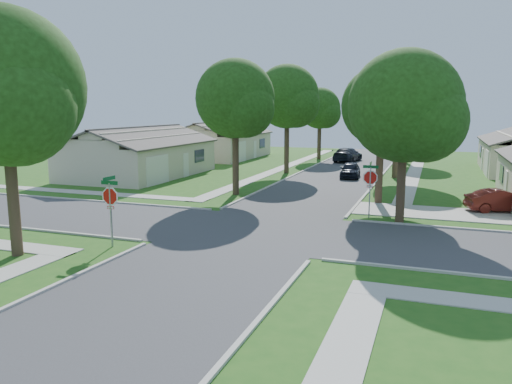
{
  "coord_description": "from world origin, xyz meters",
  "views": [
    {
      "loc": [
        7.89,
        -21.7,
        5.75
      ],
      "look_at": [
        -0.51,
        1.45,
        1.6
      ],
      "focal_mm": 35.0,
      "sensor_mm": 36.0,
      "label": 1
    }
  ],
  "objects_px": {
    "house_nw_near": "(140,158)",
    "car_curb_west": "(347,155)",
    "tree_e_far": "(408,106)",
    "tree_w_near": "(236,102)",
    "tree_e_mid": "(399,102)",
    "house_nw_far": "(221,145)",
    "car_driveway": "(502,201)",
    "tree_sw_corner": "(6,94)",
    "tree_w_mid": "(288,100)",
    "tree_w_far": "(320,110)",
    "stop_sign_sw": "(110,199)",
    "tree_e_near": "(383,110)",
    "car_curb_east": "(350,170)",
    "stop_sign_ne": "(370,180)",
    "tree_ne_corner": "(406,111)"
  },
  "relations": [
    {
      "from": "stop_sign_ne",
      "to": "car_curb_east",
      "type": "bearing_deg",
      "value": 102.99
    },
    {
      "from": "tree_e_far",
      "to": "tree_sw_corner",
      "type": "height_order",
      "value": "tree_sw_corner"
    },
    {
      "from": "house_nw_near",
      "to": "car_curb_east",
      "type": "xyz_separation_m",
      "value": [
        17.19,
        4.87,
        -0.87
      ]
    },
    {
      "from": "tree_e_far",
      "to": "car_driveway",
      "type": "distance_m",
      "value": 26.73
    },
    {
      "from": "tree_e_near",
      "to": "tree_e_far",
      "type": "bearing_deg",
      "value": 90.0
    },
    {
      "from": "tree_w_near",
      "to": "tree_w_mid",
      "type": "bearing_deg",
      "value": 89.98
    },
    {
      "from": "stop_sign_ne",
      "to": "tree_e_near",
      "type": "bearing_deg",
      "value": 89.32
    },
    {
      "from": "tree_w_far",
      "to": "car_curb_west",
      "type": "xyz_separation_m",
      "value": [
        3.45,
        -1.51,
        -4.75
      ]
    },
    {
      "from": "tree_w_mid",
      "to": "car_curb_west",
      "type": "xyz_separation_m",
      "value": [
        3.44,
        11.49,
        -5.73
      ]
    },
    {
      "from": "tree_w_near",
      "to": "tree_sw_corner",
      "type": "bearing_deg",
      "value": -99.9
    },
    {
      "from": "tree_e_mid",
      "to": "tree_e_far",
      "type": "bearing_deg",
      "value": 90.02
    },
    {
      "from": "tree_w_mid",
      "to": "tree_sw_corner",
      "type": "relative_size",
      "value": 1.0
    },
    {
      "from": "tree_w_mid",
      "to": "house_nw_far",
      "type": "relative_size",
      "value": 0.7
    },
    {
      "from": "car_driveway",
      "to": "tree_sw_corner",
      "type": "bearing_deg",
      "value": 112.45
    },
    {
      "from": "tree_e_near",
      "to": "tree_e_mid",
      "type": "xyz_separation_m",
      "value": [
        0.01,
        12.0,
        0.61
      ]
    },
    {
      "from": "tree_w_mid",
      "to": "tree_w_far",
      "type": "bearing_deg",
      "value": 90.05
    },
    {
      "from": "house_nw_near",
      "to": "tree_w_mid",
      "type": "bearing_deg",
      "value": 27.9
    },
    {
      "from": "house_nw_near",
      "to": "car_curb_west",
      "type": "height_order",
      "value": "house_nw_near"
    },
    {
      "from": "tree_e_mid",
      "to": "house_nw_near",
      "type": "xyz_separation_m",
      "value": [
        -20.75,
        -6.01,
        -4.74
      ]
    },
    {
      "from": "car_driveway",
      "to": "tree_w_near",
      "type": "bearing_deg",
      "value": 71.71
    },
    {
      "from": "house_nw_near",
      "to": "car_curb_east",
      "type": "relative_size",
      "value": 3.58
    },
    {
      "from": "tree_w_far",
      "to": "car_curb_east",
      "type": "height_order",
      "value": "tree_w_far"
    },
    {
      "from": "tree_e_far",
      "to": "stop_sign_ne",
      "type": "bearing_deg",
      "value": -90.1
    },
    {
      "from": "tree_ne_corner",
      "to": "tree_w_far",
      "type": "bearing_deg",
      "value": 110.28
    },
    {
      "from": "house_nw_far",
      "to": "car_curb_east",
      "type": "distance_m",
      "value": 21.06
    },
    {
      "from": "tree_e_far",
      "to": "tree_w_near",
      "type": "distance_m",
      "value": 26.71
    },
    {
      "from": "tree_w_mid",
      "to": "house_nw_near",
      "type": "xyz_separation_m",
      "value": [
        -11.35,
        -6.01,
        -4.97
      ]
    },
    {
      "from": "stop_sign_sw",
      "to": "house_nw_near",
      "type": "relative_size",
      "value": 0.22
    },
    {
      "from": "tree_e_mid",
      "to": "tree_w_far",
      "type": "relative_size",
      "value": 1.15
    },
    {
      "from": "house_nw_near",
      "to": "tree_w_far",
      "type": "bearing_deg",
      "value": 59.18
    },
    {
      "from": "car_driveway",
      "to": "house_nw_near",
      "type": "bearing_deg",
      "value": 59.9
    },
    {
      "from": "stop_sign_sw",
      "to": "tree_e_mid",
      "type": "distance_m",
      "value": 27.71
    },
    {
      "from": "car_driveway",
      "to": "tree_w_mid",
      "type": "bearing_deg",
      "value": 35.47
    },
    {
      "from": "tree_sw_corner",
      "to": "car_curb_west",
      "type": "distance_m",
      "value": 40.36
    },
    {
      "from": "tree_e_near",
      "to": "car_curb_east",
      "type": "height_order",
      "value": "tree_e_near"
    },
    {
      "from": "tree_e_far",
      "to": "house_nw_near",
      "type": "height_order",
      "value": "tree_e_far"
    },
    {
      "from": "tree_e_near",
      "to": "stop_sign_ne",
      "type": "bearing_deg",
      "value": -90.68
    },
    {
      "from": "tree_ne_corner",
      "to": "car_curb_west",
      "type": "relative_size",
      "value": 1.66
    },
    {
      "from": "stop_sign_sw",
      "to": "tree_w_near",
      "type": "relative_size",
      "value": 0.33
    },
    {
      "from": "tree_e_mid",
      "to": "car_curb_west",
      "type": "distance_m",
      "value": 14.06
    },
    {
      "from": "stop_sign_ne",
      "to": "tree_sw_corner",
      "type": "relative_size",
      "value": 0.31
    },
    {
      "from": "stop_sign_sw",
      "to": "tree_ne_corner",
      "type": "relative_size",
      "value": 0.34
    },
    {
      "from": "tree_e_mid",
      "to": "tree_w_mid",
      "type": "bearing_deg",
      "value": 180.0
    },
    {
      "from": "stop_sign_sw",
      "to": "car_driveway",
      "type": "xyz_separation_m",
      "value": [
        16.2,
        13.4,
        -1.4
      ]
    },
    {
      "from": "tree_e_mid",
      "to": "tree_w_mid",
      "type": "relative_size",
      "value": 0.96
    },
    {
      "from": "tree_e_near",
      "to": "tree_sw_corner",
      "type": "height_order",
      "value": "tree_sw_corner"
    },
    {
      "from": "tree_w_near",
      "to": "tree_w_mid",
      "type": "height_order",
      "value": "tree_w_mid"
    },
    {
      "from": "stop_sign_sw",
      "to": "tree_sw_corner",
      "type": "distance_m",
      "value": 5.54
    },
    {
      "from": "tree_w_far",
      "to": "stop_sign_ne",
      "type": "bearing_deg",
      "value": -72.3
    },
    {
      "from": "tree_e_mid",
      "to": "house_nw_far",
      "type": "distance_m",
      "value": 23.95
    }
  ]
}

